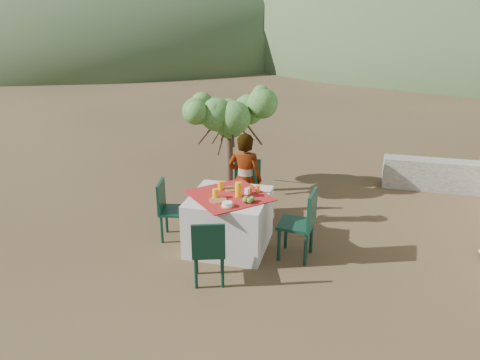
% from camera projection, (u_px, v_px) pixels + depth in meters
% --- Properties ---
extents(ground, '(160.00, 160.00, 0.00)m').
position_uv_depth(ground, '(205.00, 261.00, 6.09)').
color(ground, '#3C2B1B').
rests_on(ground, ground).
extents(table, '(1.30, 1.30, 0.76)m').
position_uv_depth(table, '(229.00, 221.00, 6.33)').
color(table, beige).
rests_on(table, ground).
extents(chair_far, '(0.47, 0.47, 0.89)m').
position_uv_depth(chair_far, '(247.00, 185.00, 7.27)').
color(chair_far, black).
rests_on(chair_far, ground).
extents(chair_near, '(0.48, 0.48, 0.83)m').
position_uv_depth(chair_near, '(209.00, 249.00, 5.43)').
color(chair_near, black).
rests_on(chair_near, ground).
extents(chair_left, '(0.46, 0.46, 0.85)m').
position_uv_depth(chair_left, '(169.00, 207.00, 6.53)').
color(chair_left, black).
rests_on(chair_left, ground).
extents(chair_right, '(0.48, 0.48, 0.94)m').
position_uv_depth(chair_right, '(302.00, 221.00, 6.00)').
color(chair_right, black).
rests_on(chair_right, ground).
extents(person, '(0.54, 0.37, 1.42)m').
position_uv_depth(person, '(245.00, 180.00, 6.87)').
color(person, '#8C6651').
rests_on(person, ground).
extents(shrub_tree, '(1.40, 1.38, 1.65)m').
position_uv_depth(shrub_tree, '(233.00, 119.00, 7.90)').
color(shrub_tree, '#463023').
rests_on(shrub_tree, ground).
extents(stone_wall, '(2.60, 0.35, 0.55)m').
position_uv_depth(stone_wall, '(460.00, 177.00, 8.24)').
color(stone_wall, gray).
rests_on(stone_wall, ground).
extents(hill_near_left, '(40.00, 40.00, 16.00)m').
position_uv_depth(hill_near_left, '(109.00, 45.00, 37.44)').
color(hill_near_left, '#3E5A33').
rests_on(hill_near_left, ground).
extents(hill_far_center, '(60.00, 60.00, 24.00)m').
position_uv_depth(hill_far_center, '(314.00, 32.00, 54.14)').
color(hill_far_center, slate).
rests_on(hill_far_center, ground).
extents(plate_far, '(0.20, 0.20, 0.01)m').
position_uv_depth(plate_far, '(231.00, 189.00, 6.38)').
color(plate_far, brown).
rests_on(plate_far, table).
extents(plate_near, '(0.23, 0.23, 0.01)m').
position_uv_depth(plate_near, '(218.00, 200.00, 6.02)').
color(plate_near, brown).
rests_on(plate_near, table).
extents(glass_far, '(0.07, 0.07, 0.12)m').
position_uv_depth(glass_far, '(221.00, 185.00, 6.36)').
color(glass_far, '#FFB010').
rests_on(glass_far, table).
extents(glass_near, '(0.08, 0.08, 0.12)m').
position_uv_depth(glass_near, '(215.00, 193.00, 6.08)').
color(glass_near, '#FFB010').
rests_on(glass_near, table).
extents(juice_pitcher, '(0.09, 0.09, 0.20)m').
position_uv_depth(juice_pitcher, '(238.00, 189.00, 6.12)').
color(juice_pitcher, '#FFB010').
rests_on(juice_pitcher, table).
extents(bowl_plate, '(0.17, 0.17, 0.01)m').
position_uv_depth(bowl_plate, '(227.00, 206.00, 5.84)').
color(bowl_plate, brown).
rests_on(bowl_plate, table).
extents(white_bowl, '(0.13, 0.13, 0.05)m').
position_uv_depth(white_bowl, '(227.00, 204.00, 5.83)').
color(white_bowl, white).
rests_on(white_bowl, bowl_plate).
extents(jar_left, '(0.06, 0.06, 0.09)m').
position_uv_depth(jar_left, '(250.00, 190.00, 6.25)').
color(jar_left, orange).
rests_on(jar_left, table).
extents(jar_right, '(0.06, 0.06, 0.09)m').
position_uv_depth(jar_right, '(258.00, 189.00, 6.28)').
color(jar_right, orange).
rests_on(jar_right, table).
extents(napkin_holder, '(0.07, 0.05, 0.08)m').
position_uv_depth(napkin_holder, '(247.00, 191.00, 6.21)').
color(napkin_holder, white).
rests_on(napkin_holder, table).
extents(fruit_cluster, '(0.15, 0.14, 0.08)m').
position_uv_depth(fruit_cluster, '(248.00, 200.00, 5.96)').
color(fruit_cluster, olive).
rests_on(fruit_cluster, table).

